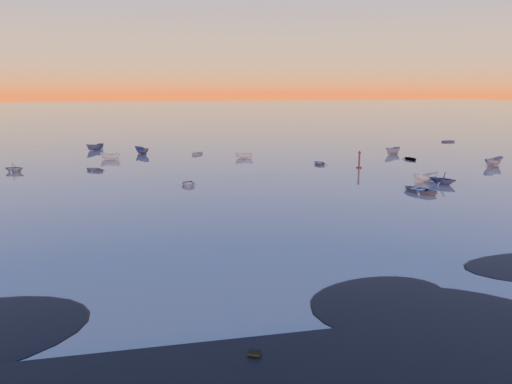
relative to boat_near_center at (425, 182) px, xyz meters
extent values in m
plane|color=#665E55|center=(-26.49, 65.41, 0.00)|extent=(600.00, 600.00, 0.00)
imported|color=silver|center=(0.00, 0.00, 0.00)|extent=(1.70, 3.87, 1.33)
imported|color=navy|center=(1.15, -2.37, 0.00)|extent=(3.74, 3.56, 1.25)
cylinder|color=#47170F|center=(-4.27, 12.76, 0.05)|extent=(0.83, 0.83, 0.28)
cylinder|color=#47170F|center=(-4.27, 12.76, 1.21)|extent=(0.30, 0.30, 2.41)
cone|color=#47170F|center=(-4.27, 12.76, 2.64)|extent=(0.56, 0.56, 0.46)
camera|label=1|loc=(-37.03, -61.16, 13.01)|focal=35.00mm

